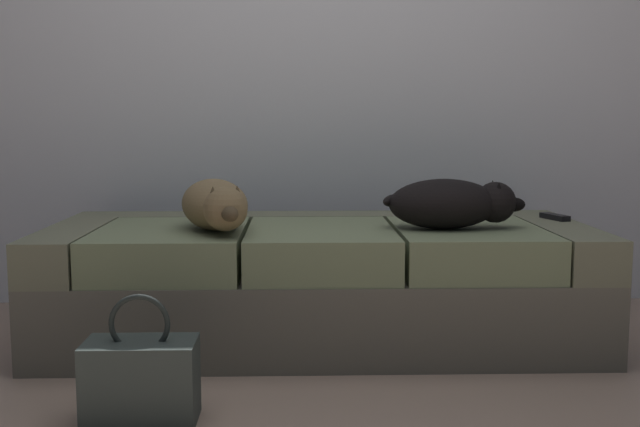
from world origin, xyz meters
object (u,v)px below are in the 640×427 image
(dog_dark, at_px, (453,203))
(dog_tan, at_px, (216,205))
(handbag, at_px, (141,380))
(couch, at_px, (320,282))
(tv_remote, at_px, (555,217))

(dog_dark, bearing_deg, dog_tan, -178.03)
(handbag, bearing_deg, dog_tan, 77.48)
(couch, bearing_deg, handbag, -122.59)
(dog_dark, relative_size, tv_remote, 3.73)
(dog_tan, relative_size, handbag, 1.44)
(dog_dark, distance_m, handbag, 1.33)
(couch, bearing_deg, dog_tan, -157.50)
(couch, xyz_separation_m, dog_dark, (0.50, -0.13, 0.33))
(couch, distance_m, dog_dark, 0.61)
(dog_tan, bearing_deg, couch, 22.50)
(dog_tan, bearing_deg, handbag, -102.52)
(couch, distance_m, tv_remote, 1.01)
(dog_dark, relative_size, handbag, 1.48)
(dog_dark, height_order, handbag, dog_dark)
(couch, xyz_separation_m, dog_tan, (-0.39, -0.16, 0.33))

